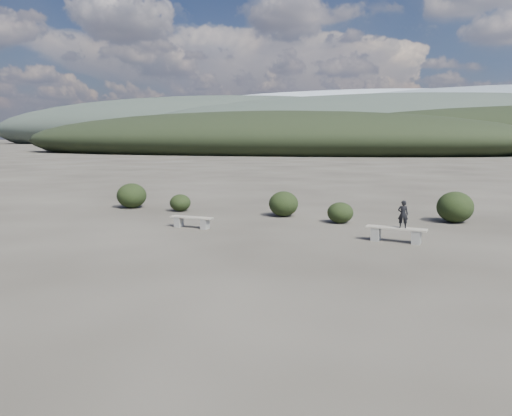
% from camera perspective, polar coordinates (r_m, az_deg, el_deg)
% --- Properties ---
extents(ground, '(1200.00, 1200.00, 0.00)m').
position_cam_1_polar(ground, '(12.41, -1.59, -7.35)').
color(ground, '#322D26').
rests_on(ground, ground).
extents(bench_left, '(1.68, 0.53, 0.41)m').
position_cam_1_polar(bench_left, '(18.45, -7.37, -1.50)').
color(bench_left, gray).
rests_on(bench_left, ground).
extents(bench_right, '(1.93, 0.70, 0.47)m').
position_cam_1_polar(bench_right, '(16.43, 15.69, -2.80)').
color(bench_right, gray).
rests_on(bench_right, ground).
extents(seated_person, '(0.33, 0.23, 0.88)m').
position_cam_1_polar(seated_person, '(16.30, 16.45, -0.68)').
color(seated_person, black).
rests_on(seated_person, bench_right).
extents(shrub_a, '(0.94, 0.94, 0.77)m').
position_cam_1_polar(shrub_a, '(22.67, -8.65, 0.59)').
color(shrub_a, black).
rests_on(shrub_a, ground).
extents(shrub_b, '(1.24, 1.24, 1.06)m').
position_cam_1_polar(shrub_b, '(20.99, 3.17, 0.48)').
color(shrub_b, black).
rests_on(shrub_b, ground).
extents(shrub_c, '(1.01, 1.01, 0.81)m').
position_cam_1_polar(shrub_c, '(19.61, 9.61, -0.53)').
color(shrub_c, black).
rests_on(shrub_c, ground).
extents(shrub_d, '(1.39, 1.39, 1.22)m').
position_cam_1_polar(shrub_d, '(20.92, 21.80, 0.10)').
color(shrub_d, black).
rests_on(shrub_d, ground).
extents(shrub_f, '(1.38, 1.38, 1.16)m').
position_cam_1_polar(shrub_f, '(24.19, -14.02, 1.38)').
color(shrub_f, black).
rests_on(shrub_f, ground).
extents(mountain_ridges, '(500.00, 400.00, 56.00)m').
position_cam_1_polar(mountain_ridges, '(350.72, 14.39, 9.05)').
color(mountain_ridges, black).
rests_on(mountain_ridges, ground).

